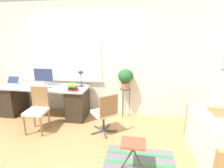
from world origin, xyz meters
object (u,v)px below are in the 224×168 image
(desk_chair_wooden, at_px, (38,108))
(office_chair_swivel, at_px, (105,113))
(desk_lamp, at_px, (81,75))
(laptop, at_px, (11,83))
(couch_loveseat, at_px, (218,144))
(keyboard, at_px, (39,87))
(plant_stand, at_px, (125,93))
(potted_plant, at_px, (126,77))
(monitor, at_px, (44,76))
(mouse, at_px, (50,87))
(book_stack, at_px, (73,87))
(folding_stool, at_px, (133,146))

(desk_chair_wooden, height_order, office_chair_swivel, desk_chair_wooden)
(desk_chair_wooden, bearing_deg, desk_lamp, 49.45)
(laptop, relative_size, office_chair_swivel, 0.37)
(office_chair_swivel, distance_m, couch_loveseat, 1.97)
(laptop, xyz_separation_m, desk_chair_wooden, (1.08, -0.68, -0.30))
(desk_lamp, relative_size, desk_chair_wooden, 0.42)
(keyboard, relative_size, plant_stand, 0.50)
(office_chair_swivel, bearing_deg, keyboard, -55.81)
(keyboard, distance_m, potted_plant, 2.03)
(laptop, relative_size, couch_loveseat, 0.21)
(couch_loveseat, xyz_separation_m, plant_stand, (-1.57, 1.36, 0.32))
(laptop, relative_size, monitor, 0.63)
(office_chair_swivel, bearing_deg, plant_stand, -150.93)
(desk_chair_wooden, xyz_separation_m, couch_loveseat, (3.28, -0.41, -0.21))
(mouse, height_order, office_chair_swivel, office_chair_swivel)
(laptop, relative_size, plant_stand, 0.45)
(laptop, height_order, book_stack, laptop)
(book_stack, bearing_deg, desk_lamp, 79.40)
(office_chair_swivel, relative_size, couch_loveseat, 0.58)
(mouse, relative_size, office_chair_swivel, 0.08)
(book_stack, xyz_separation_m, office_chair_swivel, (0.79, -0.37, -0.38))
(plant_stand, bearing_deg, laptop, -174.33)
(desk_chair_wooden, distance_m, couch_loveseat, 3.31)
(keyboard, height_order, couch_loveseat, couch_loveseat)
(laptop, distance_m, mouse, 1.07)
(laptop, height_order, mouse, laptop)
(mouse, distance_m, desk_lamp, 0.77)
(desk_chair_wooden, bearing_deg, keyboard, 113.13)
(mouse, relative_size, couch_loveseat, 0.05)
(keyboard, distance_m, book_stack, 0.87)
(keyboard, distance_m, desk_chair_wooden, 0.68)
(desk_chair_wooden, xyz_separation_m, potted_plant, (1.71, 0.95, 0.49))
(monitor, relative_size, mouse, 7.05)
(laptop, relative_size, folding_stool, 0.68)
(potted_plant, xyz_separation_m, folding_stool, (0.27, -1.79, -0.58))
(mouse, height_order, couch_loveseat, couch_loveseat)
(office_chair_swivel, bearing_deg, mouse, -59.41)
(mouse, bearing_deg, desk_lamp, 20.07)
(mouse, height_order, desk_chair_wooden, desk_chair_wooden)
(office_chair_swivel, relative_size, folding_stool, 1.84)
(desk_lamp, bearing_deg, mouse, -159.93)
(monitor, relative_size, book_stack, 2.27)
(laptop, distance_m, folding_stool, 3.44)
(book_stack, distance_m, potted_plant, 1.23)
(monitor, bearing_deg, folding_stool, -35.85)
(desk_lamp, height_order, desk_chair_wooden, desk_lamp)
(desk_lamp, distance_m, couch_loveseat, 2.99)
(mouse, bearing_deg, plant_stand, 11.83)
(monitor, bearing_deg, desk_lamp, 3.39)
(desk_lamp, relative_size, book_stack, 1.77)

